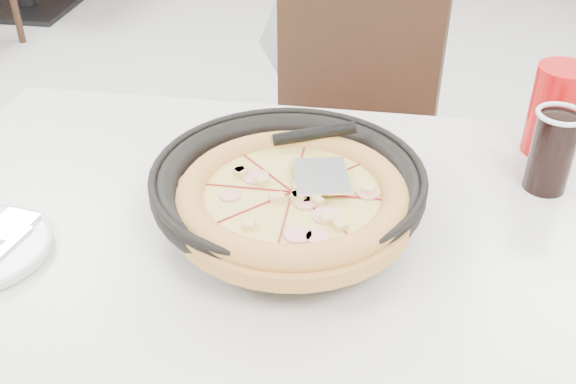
# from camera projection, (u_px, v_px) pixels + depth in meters

# --- Properties ---
(floor) EXTENTS (7.00, 7.00, 0.00)m
(floor) POSITION_uv_depth(u_px,v_px,m) (206.00, 361.00, 1.78)
(floor) COLOR beige
(floor) RESTS_ON ground
(chair_far) EXTENTS (0.51, 0.51, 0.95)m
(chair_far) POSITION_uv_depth(u_px,v_px,m) (329.00, 172.00, 1.66)
(chair_far) COLOR black
(chair_far) RESTS_ON floor
(trivet) EXTENTS (0.14, 0.14, 0.04)m
(trivet) POSITION_uv_depth(u_px,v_px,m) (314.00, 227.00, 0.99)
(trivet) COLOR black
(trivet) RESTS_ON main_table
(pizza_pan) EXTENTS (0.34, 0.34, 0.01)m
(pizza_pan) POSITION_uv_depth(u_px,v_px,m) (288.00, 196.00, 1.01)
(pizza_pan) COLOR black
(pizza_pan) RESTS_ON trivet
(pizza) EXTENTS (0.36, 0.36, 0.02)m
(pizza) POSITION_uv_depth(u_px,v_px,m) (292.00, 204.00, 0.96)
(pizza) COLOR #DE9D50
(pizza) RESTS_ON pizza_pan
(pizza_server) EXTENTS (0.09, 0.11, 0.00)m
(pizza_server) POSITION_uv_depth(u_px,v_px,m) (321.00, 176.00, 0.96)
(pizza_server) COLOR white
(pizza_server) RESTS_ON pizza
(cola_glass) EXTENTS (0.07, 0.07, 0.13)m
(cola_glass) POSITION_uv_depth(u_px,v_px,m) (552.00, 153.00, 1.07)
(cola_glass) COLOR black
(cola_glass) RESTS_ON main_table
(red_cup) EXTENTS (0.10, 0.10, 0.16)m
(red_cup) POSITION_uv_depth(u_px,v_px,m) (557.00, 111.00, 1.16)
(red_cup) COLOR #BF090B
(red_cup) RESTS_ON main_table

